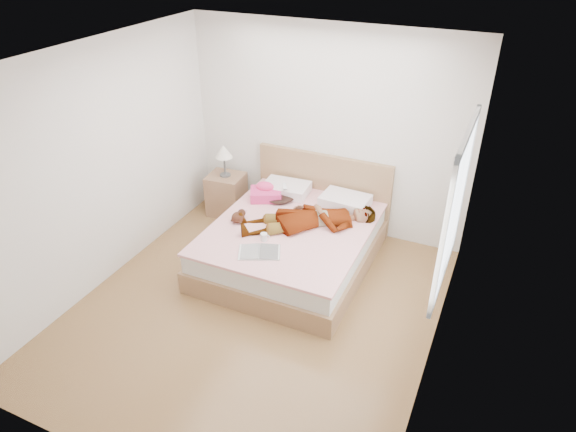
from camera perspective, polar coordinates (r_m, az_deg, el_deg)
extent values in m
plane|color=#4E3018|center=(5.53, -3.72, -10.38)|extent=(4.00, 4.00, 0.00)
imported|color=white|center=(5.91, 2.40, 0.09)|extent=(1.69, 1.42, 0.22)
ellipsoid|color=black|center=(6.51, -0.75, 2.40)|extent=(0.44, 0.53, 0.07)
cube|color=silver|center=(6.37, -0.37, 3.31)|extent=(0.09, 0.11, 0.05)
plane|color=white|center=(4.30, -4.91, 16.81)|extent=(4.00, 4.00, 0.00)
plane|color=silver|center=(6.44, 4.31, 9.37)|extent=(3.60, 0.00, 3.60)
plane|color=silver|center=(3.50, -20.29, -13.21)|extent=(3.60, 0.00, 3.60)
plane|color=silver|center=(5.78, -20.21, 4.99)|extent=(0.00, 4.00, 4.00)
plane|color=silver|center=(4.32, 17.33, -3.38)|extent=(0.00, 4.00, 4.00)
cube|color=white|center=(4.48, 18.02, 0.79)|extent=(0.02, 1.10, 1.30)
cube|color=silver|center=(3.98, 16.76, -2.97)|extent=(0.04, 0.06, 1.42)
cube|color=silver|center=(5.00, 19.03, 3.78)|extent=(0.04, 0.06, 1.42)
cube|color=silver|center=(4.84, 16.75, -6.22)|extent=(0.04, 1.22, 0.06)
cube|color=silver|center=(4.21, 19.50, 8.85)|extent=(0.04, 1.22, 0.06)
cube|color=silver|center=(4.48, 17.97, 0.80)|extent=(0.03, 0.04, 1.30)
cube|color=olive|center=(6.12, 0.39, -4.17)|extent=(1.78, 2.08, 0.26)
cube|color=silver|center=(5.99, 0.40, -2.28)|extent=(1.70, 2.00, 0.22)
cube|color=white|center=(5.92, 0.40, -1.26)|extent=(1.74, 2.04, 0.03)
cube|color=olive|center=(6.73, 3.93, 2.90)|extent=(1.80, 0.07, 1.00)
cube|color=white|center=(6.59, -0.21, 3.09)|extent=(0.61, 0.44, 0.13)
cube|color=white|center=(6.34, 6.38, 1.69)|extent=(0.60, 0.43, 0.13)
cube|color=#F5429D|center=(6.46, -2.48, 2.44)|extent=(0.48, 0.44, 0.12)
ellipsoid|color=#F74379|center=(6.48, -2.57, 3.30)|extent=(0.24, 0.19, 0.11)
cube|color=silver|center=(5.46, -3.20, -4.05)|extent=(0.51, 0.44, 0.01)
cube|color=white|center=(5.47, -4.38, -3.95)|extent=(0.32, 0.35, 0.02)
cube|color=#252525|center=(5.45, -2.02, -3.97)|extent=(0.32, 0.35, 0.02)
cylinder|color=white|center=(5.65, -2.70, -2.34)|extent=(0.09, 0.09, 0.09)
torus|color=white|center=(5.64, -2.31, -2.36)|extent=(0.06, 0.02, 0.06)
cylinder|color=black|center=(5.63, -2.71, -2.04)|extent=(0.08, 0.08, 0.00)
ellipsoid|color=#32160E|center=(5.99, -5.58, -0.14)|extent=(0.15, 0.17, 0.13)
ellipsoid|color=beige|center=(5.97, -5.66, -0.13)|extent=(0.08, 0.09, 0.06)
sphere|color=black|center=(6.05, -5.16, 0.34)|extent=(0.09, 0.09, 0.09)
sphere|color=#F49FC8|center=(6.08, -5.32, 0.70)|extent=(0.04, 0.04, 0.04)
sphere|color=pink|center=(6.05, -4.75, 0.57)|extent=(0.04, 0.04, 0.04)
ellipsoid|color=black|center=(6.00, -6.20, -0.45)|extent=(0.04, 0.06, 0.03)
ellipsoid|color=black|center=(5.95, -5.30, -0.67)|extent=(0.04, 0.06, 0.03)
cube|color=brown|center=(7.11, -6.84, 2.40)|extent=(0.50, 0.46, 0.57)
cylinder|color=#4C4C4C|center=(6.98, -6.99, 4.56)|extent=(0.16, 0.16, 0.02)
cylinder|color=#494949|center=(6.92, -7.06, 5.64)|extent=(0.03, 0.03, 0.29)
cone|color=white|center=(6.84, -7.17, 7.15)|extent=(0.25, 0.25, 0.17)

